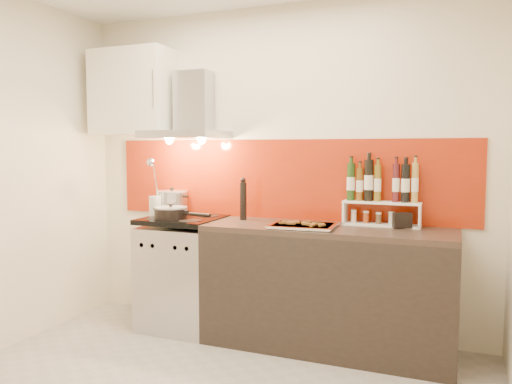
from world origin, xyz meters
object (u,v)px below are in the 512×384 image
at_px(range_stove, 183,274).
at_px(saute_pan, 172,213).
at_px(stock_pot, 172,202).
at_px(counter, 327,288).
at_px(baking_tray, 303,225).
at_px(pepper_mill, 243,199).

height_order(range_stove, saute_pan, saute_pan).
bearing_deg(stock_pot, range_stove, -40.83).
bearing_deg(stock_pot, saute_pan, -59.40).
bearing_deg(counter, stock_pot, 172.82).
distance_m(saute_pan, baking_tray, 1.09).
bearing_deg(range_stove, stock_pot, 139.17).
bearing_deg(counter, saute_pan, -175.14).
height_order(stock_pot, baking_tray, stock_pot).
height_order(range_stove, counter, range_stove).
relative_size(range_stove, counter, 0.51).
bearing_deg(saute_pan, range_stove, 66.56).
distance_m(stock_pot, pepper_mill, 0.70).
height_order(range_stove, baking_tray, baking_tray).
xyz_separation_m(counter, saute_pan, (-1.24, -0.11, 0.51)).
bearing_deg(counter, pepper_mill, 171.40).
distance_m(saute_pan, pepper_mill, 0.58).
bearing_deg(baking_tray, counter, 29.89).
bearing_deg(pepper_mill, saute_pan, -158.10).
height_order(saute_pan, baking_tray, saute_pan).
distance_m(counter, saute_pan, 1.35).
bearing_deg(stock_pot, pepper_mill, -5.73).
xyz_separation_m(range_stove, pepper_mill, (0.49, 0.11, 0.62)).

